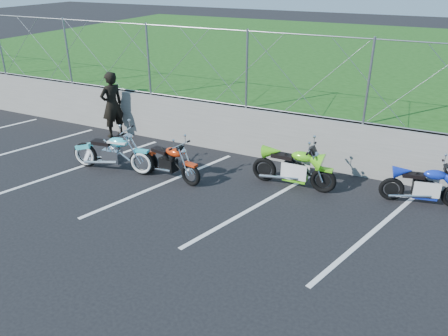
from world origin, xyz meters
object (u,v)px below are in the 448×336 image
at_px(cruiser_turquoise, 114,154).
at_px(person_standing, 112,105).
at_px(sportbike_green, 295,169).
at_px(sportbike_blue, 425,187).
at_px(naked_orange, 170,163).

relative_size(cruiser_turquoise, person_standing, 1.15).
distance_m(sportbike_green, sportbike_blue, 2.79).
height_order(sportbike_blue, person_standing, person_standing).
distance_m(naked_orange, person_standing, 3.59).
height_order(naked_orange, sportbike_blue, naked_orange).
height_order(cruiser_turquoise, sportbike_green, cruiser_turquoise).
distance_m(cruiser_turquoise, person_standing, 2.59).
relative_size(sportbike_green, sportbike_blue, 1.12).
relative_size(cruiser_turquoise, sportbike_green, 1.12).
relative_size(naked_orange, person_standing, 0.97).
bearing_deg(naked_orange, sportbike_blue, 23.94).
xyz_separation_m(naked_orange, sportbike_green, (2.83, 0.88, 0.04)).
distance_m(naked_orange, sportbike_green, 2.96).
xyz_separation_m(cruiser_turquoise, person_standing, (-1.59, 1.98, 0.53)).
bearing_deg(person_standing, cruiser_turquoise, 58.18).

